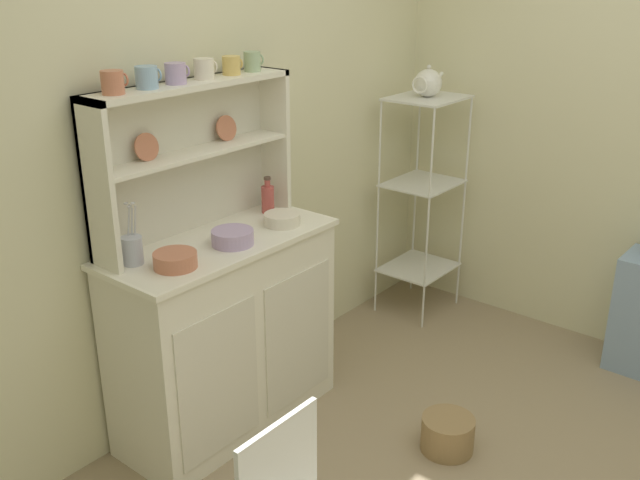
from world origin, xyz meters
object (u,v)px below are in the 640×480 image
utensil_jar (132,249)px  porcelain_teapot (428,83)px  hutch_cabinet (226,332)px  bowl_mixing_large (175,260)px  floor_basket (448,434)px  bakers_rack (423,184)px  jam_bottle (268,198)px  cup_terracotta_0 (113,82)px  hutch_shelf_unit (188,146)px

utensil_jar → porcelain_teapot: (1.90, -0.12, 0.40)m
hutch_cabinet → bowl_mixing_large: size_ratio=6.20×
utensil_jar → floor_basket: bearing=-49.3°
bakers_rack → porcelain_teapot: size_ratio=5.31×
jam_bottle → utensil_jar: bearing=-179.4°
floor_basket → bowl_mixing_large: 1.38m
floor_basket → bowl_mixing_large: size_ratio=1.37×
hutch_cabinet → cup_terracotta_0: 1.18m
hutch_cabinet → utensil_jar: (-0.38, 0.08, 0.49)m
floor_basket → utensil_jar: (-0.82, 0.96, 0.87)m
jam_bottle → bakers_rack: bearing=-6.6°
floor_basket → cup_terracotta_0: cup_terracotta_0 is taller
hutch_cabinet → bowl_mixing_large: 0.56m
hutch_shelf_unit → porcelain_teapot: bearing=-7.8°
bakers_rack → bowl_mixing_large: (-1.82, -0.03, 0.14)m
hutch_shelf_unit → floor_basket: (0.44, -1.04, -1.19)m
bowl_mixing_large → jam_bottle: size_ratio=0.99×
hutch_cabinet → floor_basket: bearing=-63.2°
hutch_cabinet → floor_basket: (0.44, -0.88, -0.38)m
bakers_rack → utensil_jar: (-1.90, 0.12, 0.17)m
porcelain_teapot → utensil_jar: bearing=176.3°
cup_terracotta_0 → jam_bottle: size_ratio=0.57×
utensil_jar → jam_bottle: bearing=0.6°
hutch_shelf_unit → cup_terracotta_0: bearing=-173.6°
utensil_jar → porcelain_teapot: 1.94m
jam_bottle → utensil_jar: utensil_jar is taller
cup_terracotta_0 → bowl_mixing_large: size_ratio=0.57×
hutch_cabinet → floor_basket: size_ratio=4.54×
cup_terracotta_0 → bowl_mixing_large: (0.06, -0.20, -0.65)m
bakers_rack → utensil_jar: bearing=176.3°
cup_terracotta_0 → bowl_mixing_large: bearing=-73.6°
bakers_rack → bowl_mixing_large: 1.83m
hutch_cabinet → jam_bottle: 0.63m
jam_bottle → utensil_jar: size_ratio=0.70×
hutch_shelf_unit → utensil_jar: size_ratio=3.97×
hutch_cabinet → porcelain_teapot: size_ratio=4.31×
floor_basket → bakers_rack: bearing=37.7°
bowl_mixing_large → hutch_cabinet: bearing=13.7°
cup_terracotta_0 → bakers_rack: bearing=-5.1°
hutch_cabinet → floor_basket: 1.05m
jam_bottle → utensil_jar: 0.76m
bakers_rack → floor_basket: bakers_rack is taller
hutch_cabinet → bowl_mixing_large: (-0.30, -0.07, 0.46)m
hutch_cabinet → cup_terracotta_0: cup_terracotta_0 is taller
floor_basket → bowl_mixing_large: bowl_mixing_large is taller
hutch_shelf_unit → cup_terracotta_0: (-0.36, -0.04, 0.31)m
bakers_rack → cup_terracotta_0: bearing=174.9°
cup_terracotta_0 → porcelain_teapot: cup_terracotta_0 is taller
hutch_shelf_unit → floor_basket: size_ratio=4.23×
floor_basket → porcelain_teapot: bearing=37.8°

